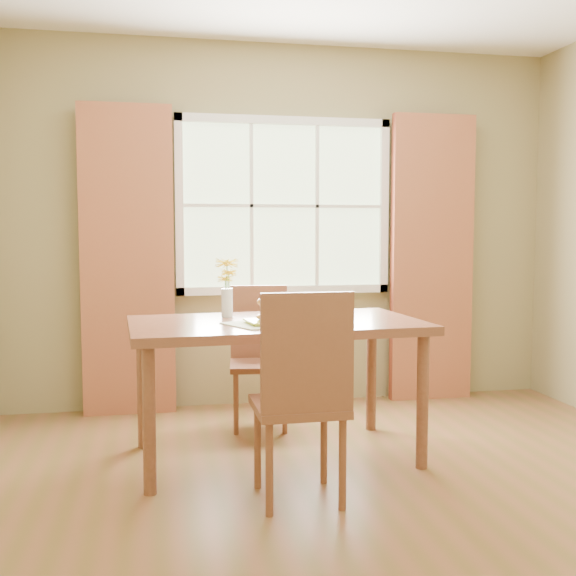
% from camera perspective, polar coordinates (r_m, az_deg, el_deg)
% --- Properties ---
extents(room, '(4.24, 3.84, 2.74)m').
position_cam_1_polar(room, '(3.27, 5.88, 5.48)').
color(room, brown).
rests_on(room, ground).
extents(window, '(1.62, 0.06, 1.32)m').
position_cam_1_polar(window, '(5.09, -0.33, 6.95)').
color(window, '#ADC696').
rests_on(window, room).
extents(curtain_left, '(0.65, 0.08, 2.20)m').
position_cam_1_polar(curtain_left, '(4.91, -13.42, 2.23)').
color(curtain_left, maroon).
rests_on(curtain_left, room).
extents(curtain_right, '(0.65, 0.08, 2.20)m').
position_cam_1_polar(curtain_right, '(5.34, 12.08, 2.45)').
color(curtain_right, maroon).
rests_on(curtain_right, room).
extents(dining_table, '(1.70, 1.02, 0.80)m').
position_cam_1_polar(dining_table, '(3.87, -1.03, -4.00)').
color(dining_table, brown).
rests_on(dining_table, room).
extents(chair_near, '(0.43, 0.43, 1.04)m').
position_cam_1_polar(chair_near, '(3.21, 1.23, -8.56)').
color(chair_near, brown).
rests_on(chair_near, room).
extents(chair_far, '(0.44, 0.44, 0.94)m').
position_cam_1_polar(chair_far, '(4.58, -2.45, -5.19)').
color(chair_far, brown).
rests_on(chair_far, room).
extents(placemat, '(0.55, 0.49, 0.01)m').
position_cam_1_polar(placemat, '(3.73, -1.59, -2.99)').
color(placemat, '#E5E9C5').
rests_on(placemat, dining_table).
extents(plate, '(0.25, 0.25, 0.01)m').
position_cam_1_polar(plate, '(3.69, -1.72, -2.94)').
color(plate, gold).
rests_on(plate, placemat).
extents(croissant_sandwich, '(0.20, 0.15, 0.14)m').
position_cam_1_polar(croissant_sandwich, '(3.71, -1.29, -1.77)').
color(croissant_sandwich, '#E2974D').
rests_on(croissant_sandwich, plate).
extents(water_glass, '(0.08, 0.08, 0.12)m').
position_cam_1_polar(water_glass, '(3.85, 3.11, -1.95)').
color(water_glass, silver).
rests_on(water_glass, dining_table).
extents(flower_vase, '(0.14, 0.14, 0.35)m').
position_cam_1_polar(flower_vase, '(4.02, -5.19, 0.54)').
color(flower_vase, silver).
rests_on(flower_vase, dining_table).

